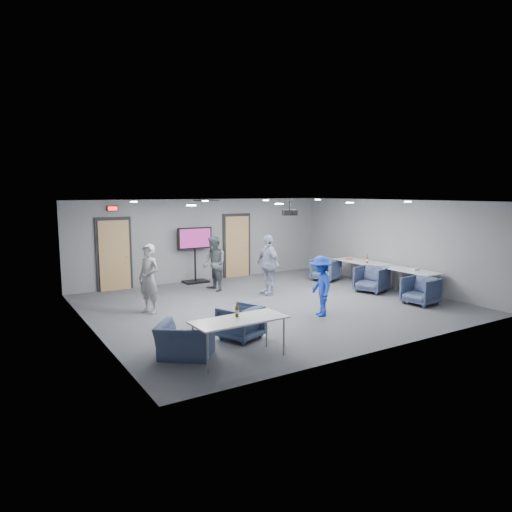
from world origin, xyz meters
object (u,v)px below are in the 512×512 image
chair_right_c (421,291)px  table_right_a (363,263)px  chair_right_b (371,279)px  table_front_left (239,322)px  chair_right_a (326,269)px  person_a (149,279)px  chair_front_b (186,340)px  tv_stand (195,251)px  projector (290,212)px  person_b (214,264)px  person_c (268,265)px  table_right_b (411,272)px  bottle_front (237,311)px  person_d (321,286)px  bottle_right (367,260)px  chair_front_a (240,322)px

chair_right_c → table_right_a: (0.65, 2.77, 0.33)m
chair_right_b → chair_right_c: size_ratio=1.05×
table_front_left → chair_right_a: bearing=36.8°
person_a → chair_right_c: (6.33, -2.93, -0.48)m
chair_right_c → chair_front_b: (-6.77, -0.34, -0.05)m
chair_right_b → chair_right_a: bearing=161.5°
tv_stand → projector: (1.01, -3.80, 1.38)m
person_b → chair_right_b: (3.86, -2.60, -0.44)m
tv_stand → person_c: bearing=-68.2°
table_right_b → projector: (-3.46, 1.13, 1.72)m
chair_front_b → table_right_b: (7.42, 1.21, 0.37)m
chair_right_b → chair_right_c: bearing=-18.5°
person_c → chair_front_b: (-4.02, -3.47, -0.55)m
chair_right_c → table_front_left: 6.09m
chair_right_a → projector: bearing=-79.8°
bottle_front → table_right_b: bearing=14.1°
person_d → table_right_b: 3.61m
chair_front_b → table_right_b: size_ratio=0.57×
chair_right_c → table_right_a: 2.86m
table_front_left → tv_stand: size_ratio=0.95×
table_right_a → person_b: bearing=70.7°
person_c → table_right_b: (3.40, -2.26, -0.18)m
chair_right_b → table_front_left: bearing=-84.3°
chair_right_c → tv_stand: size_ratio=0.44×
table_right_a → table_right_b: bearing=-180.0°
chair_right_c → chair_right_a: bearing=174.4°
person_a → chair_right_a: (6.33, 0.89, -0.47)m
table_right_b → tv_stand: size_ratio=0.93×
person_c → bottle_right: 3.33m
person_d → chair_front_a: (-2.50, -0.51, -0.38)m
chair_right_b → tv_stand: tv_stand is taller
chair_right_a → projector: (-2.81, -1.81, 2.03)m
chair_front_a → table_front_left: size_ratio=0.44×
chair_right_a → table_front_left: size_ratio=0.48×
person_c → table_front_left: bearing=-39.9°
person_a → person_d: size_ratio=1.17×
person_b → chair_right_a: (3.86, -0.53, -0.45)m
chair_right_a → table_front_left: (-6.00, -4.76, 0.31)m
person_a → projector: projector is taller
table_right_a → bottle_right: bearing=155.7°
bottle_right → person_a: bearing=176.0°
person_a → bottle_front: (0.36, -3.72, -0.02)m
table_front_left → person_b: bearing=66.3°
person_d → chair_right_b: person_d is taller
chair_front_a → person_c: bearing=-153.3°
bottle_front → bottle_right: (6.48, 3.24, 0.00)m
table_front_left → projector: projector is taller
chair_front_b → bottle_right: bottle_right is taller
person_b → tv_stand: size_ratio=0.91×
person_d → table_right_a: (3.60, 2.24, -0.03)m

